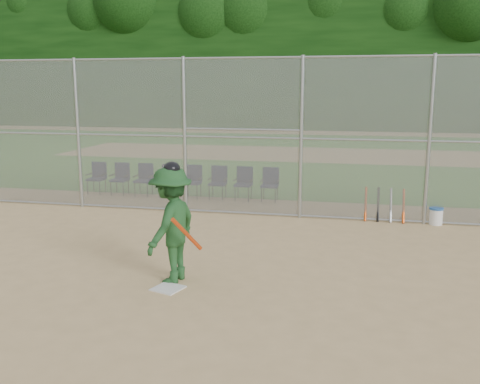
% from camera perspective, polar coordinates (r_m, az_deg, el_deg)
% --- Properties ---
extents(ground, '(100.00, 100.00, 0.00)m').
position_cam_1_polar(ground, '(9.07, -3.38, -9.85)').
color(ground, tan).
rests_on(ground, ground).
extents(grass_strip, '(100.00, 100.00, 0.00)m').
position_cam_1_polar(grass_strip, '(26.45, 7.12, 4.02)').
color(grass_strip, '#2E6E21').
rests_on(grass_strip, ground).
extents(dirt_patch_far, '(24.00, 24.00, 0.00)m').
position_cam_1_polar(dirt_patch_far, '(26.45, 7.12, 4.03)').
color(dirt_patch_far, tan).
rests_on(dirt_patch_far, ground).
extents(backstop_fence, '(16.09, 0.09, 4.00)m').
position_cam_1_polar(backstop_fence, '(13.41, 2.27, 6.09)').
color(backstop_fence, gray).
rests_on(backstop_fence, ground).
extents(treeline, '(81.00, 60.00, 11.00)m').
position_cam_1_polar(treeline, '(28.34, 7.77, 15.61)').
color(treeline, black).
rests_on(treeline, ground).
extents(home_plate, '(0.56, 0.56, 0.02)m').
position_cam_1_polar(home_plate, '(8.96, -7.69, -10.14)').
color(home_plate, silver).
rests_on(home_plate, ground).
extents(batter_at_plate, '(1.06, 1.39, 2.05)m').
position_cam_1_polar(batter_at_plate, '(9.02, -7.33, -3.42)').
color(batter_at_plate, '#1D4921').
rests_on(batter_at_plate, ground).
extents(water_cooler, '(0.33, 0.33, 0.42)m').
position_cam_1_polar(water_cooler, '(13.64, 20.17, -2.41)').
color(water_cooler, white).
rests_on(water_cooler, ground).
extents(spare_bats, '(0.96, 0.40, 0.83)m').
position_cam_1_polar(spare_bats, '(13.56, 15.15, -1.34)').
color(spare_bats, '#D84C14').
rests_on(spare_bats, ground).
extents(chair_0, '(0.54, 0.52, 0.96)m').
position_cam_1_polar(chair_0, '(17.07, -15.09, 1.43)').
color(chair_0, '#0F1739').
rests_on(chair_0, ground).
extents(chair_1, '(0.54, 0.52, 0.96)m').
position_cam_1_polar(chair_1, '(16.73, -12.73, 1.35)').
color(chair_1, '#0F1739').
rests_on(chair_1, ground).
extents(chair_2, '(0.54, 0.52, 0.96)m').
position_cam_1_polar(chair_2, '(16.42, -10.28, 1.26)').
color(chair_2, '#0F1739').
rests_on(chair_2, ground).
extents(chair_3, '(0.54, 0.52, 0.96)m').
position_cam_1_polar(chair_3, '(16.14, -7.74, 1.17)').
color(chair_3, '#0F1739').
rests_on(chair_3, ground).
extents(chair_4, '(0.54, 0.52, 0.96)m').
position_cam_1_polar(chair_4, '(15.90, -5.12, 1.08)').
color(chair_4, '#0F1739').
rests_on(chair_4, ground).
extents(chair_5, '(0.54, 0.52, 0.96)m').
position_cam_1_polar(chair_5, '(15.69, -2.42, 0.98)').
color(chair_5, '#0F1739').
rests_on(chair_5, ground).
extents(chair_6, '(0.54, 0.52, 0.96)m').
position_cam_1_polar(chair_6, '(15.51, 0.35, 0.87)').
color(chair_6, '#0F1739').
rests_on(chair_6, ground).
extents(chair_7, '(0.54, 0.52, 0.96)m').
position_cam_1_polar(chair_7, '(15.38, 3.17, 0.76)').
color(chair_7, '#0F1739').
rests_on(chair_7, ground).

